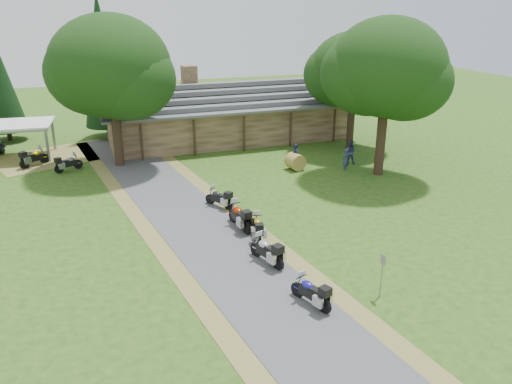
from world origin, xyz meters
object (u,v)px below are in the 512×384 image
object	(u,v)px
lodge	(227,110)
motorcycle_row_e	(219,197)
motorcycle_row_c	(258,227)
motorcycle_carport_a	(34,157)
motorcycle_row_b	(267,250)
hay_bale	(295,162)
motorcycle_row_a	(311,291)
motorcycle_carport_b	(68,162)
motorcycle_row_d	(239,215)
carport	(11,141)

from	to	relation	value
lodge	motorcycle_row_e	size ratio (longest dim) A/B	11.92
motorcycle_row_c	motorcycle_carport_a	world-z (taller)	motorcycle_carport_a
motorcycle_row_b	hay_bale	size ratio (longest dim) A/B	1.70
lodge	motorcycle_row_c	size ratio (longest dim) A/B	11.76
lodge	motorcycle_row_b	bearing A→B (deg)	-102.26
motorcycle_row_a	motorcycle_row_c	distance (m)	6.28
motorcycle_row_c	motorcycle_carport_b	world-z (taller)	motorcycle_carport_b
motorcycle_row_d	motorcycle_carport_a	size ratio (longest dim) A/B	1.03
motorcycle_carport_b	motorcycle_row_a	bearing A→B (deg)	-95.07
motorcycle_row_e	motorcycle_row_c	bearing A→B (deg)	155.94
lodge	carport	size ratio (longest dim) A/B	3.47
motorcycle_carport_a	hay_bale	world-z (taller)	motorcycle_carport_a
motorcycle_row_d	hay_bale	distance (m)	10.53
motorcycle_row_a	motorcycle_row_c	world-z (taller)	motorcycle_row_a
lodge	motorcycle_carport_b	bearing A→B (deg)	-158.72
motorcycle_row_c	hay_bale	xyz separation A→B (m)	(6.27, 9.52, -0.04)
hay_bale	lodge	bearing A→B (deg)	100.68
carport	motorcycle_row_d	size ratio (longest dim) A/B	2.93
motorcycle_carport_a	motorcycle_row_a	bearing A→B (deg)	-100.86
carport	motorcycle_row_c	world-z (taller)	carport
motorcycle_row_c	motorcycle_row_d	bearing A→B (deg)	32.21
motorcycle_row_c	motorcycle_row_d	world-z (taller)	motorcycle_row_d
carport	motorcycle_carport_a	size ratio (longest dim) A/B	3.02
motorcycle_row_b	motorcycle_carport_b	world-z (taller)	motorcycle_row_b
motorcycle_row_d	hay_bale	xyz separation A→B (m)	(6.77, 8.06, -0.14)
motorcycle_carport_a	motorcycle_row_b	bearing A→B (deg)	-97.61
motorcycle_row_b	motorcycle_row_c	size ratio (longest dim) A/B	1.09
motorcycle_row_d	hay_bale	world-z (taller)	motorcycle_row_d
motorcycle_row_e	motorcycle_row_b	bearing A→B (deg)	148.79
lodge	motorcycle_carport_b	distance (m)	14.31
carport	motorcycle_row_e	bearing A→B (deg)	-45.05
motorcycle_carport_b	lodge	bearing A→B (deg)	-6.67
motorcycle_row_a	motorcycle_carport_a	world-z (taller)	motorcycle_carport_a
motorcycle_row_a	hay_bale	distance (m)	17.03
motorcycle_row_c	hay_bale	world-z (taller)	motorcycle_row_c
motorcycle_row_a	motorcycle_carport_b	bearing A→B (deg)	2.71
motorcycle_row_c	motorcycle_carport_b	xyz separation A→B (m)	(-8.88, 14.58, 0.01)
motorcycle_row_b	motorcycle_row_e	size ratio (longest dim) A/B	1.10
motorcycle_row_b	hay_bale	distance (m)	13.85
motorcycle_row_c	motorcycle_carport_a	distance (m)	20.07
lodge	motorcycle_row_d	size ratio (longest dim) A/B	10.16
motorcycle_row_e	motorcycle_carport_b	size ratio (longest dim) A/B	0.97
motorcycle_row_c	motorcycle_row_e	distance (m)	4.63
motorcycle_row_d	motorcycle_row_e	xyz separation A→B (m)	(-0.23, 3.12, -0.11)
motorcycle_row_b	lodge	bearing A→B (deg)	-30.75
motorcycle_row_a	motorcycle_row_e	bearing A→B (deg)	-16.77
motorcycle_row_e	hay_bale	bearing A→B (deg)	-87.74
lodge	motorcycle_carport_a	world-z (taller)	lodge
lodge	hay_bale	world-z (taller)	lodge
motorcycle_carport_a	motorcycle_carport_b	size ratio (longest dim) A/B	1.11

